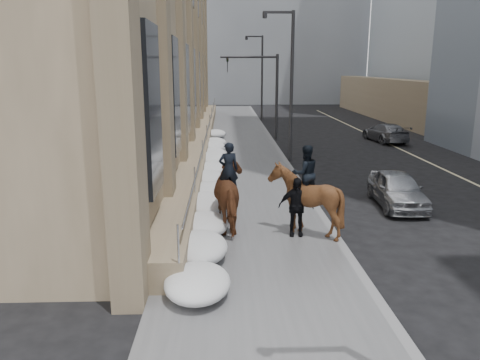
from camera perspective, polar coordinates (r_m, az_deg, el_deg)
name	(u,v)px	position (r m, az deg, el deg)	size (l,w,h in m)	color
ground	(254,263)	(12.77, 1.70, -10.06)	(140.00, 140.00, 0.00)	black
sidewalk	(241,176)	(22.26, 0.08, 0.47)	(5.00, 80.00, 0.12)	#505053
curb	(295,176)	(22.51, 6.76, 0.52)	(0.24, 80.00, 0.12)	slate
lane_line	(457,176)	(24.95, 24.95, 0.49)	(0.15, 70.00, 0.01)	#BFB78C
limestone_building	(153,6)	(32.17, -10.61, 20.15)	(6.10, 44.00, 18.00)	#887559
bg_building_mid	(256,4)	(72.37, 1.96, 20.66)	(30.00, 12.00, 28.00)	slate
bg_building_far	(193,38)	(83.97, -5.77, 16.89)	(24.00, 12.00, 20.00)	gray
streetlight_mid	(289,77)	(25.91, 5.97, 12.35)	(1.71, 0.24, 8.00)	#2D2D30
streetlight_far	(260,73)	(45.80, 2.50, 12.93)	(1.71, 0.24, 8.00)	#2D2D30
traffic_signal	(264,83)	(33.81, 2.93, 11.70)	(4.10, 0.22, 6.00)	#2D2D30
snow_bank	(210,177)	(20.33, -3.73, 0.35)	(1.70, 18.10, 0.76)	white
mounted_horse_left	(233,193)	(14.73, -0.88, -1.65)	(1.62, 2.71, 2.73)	#542D19
mounted_horse_right	(305,197)	(14.31, 7.92, -2.04)	(2.20, 2.35, 2.74)	#432613
pedestrian	(296,207)	(14.22, 6.84, -3.24)	(1.06, 0.44, 1.81)	black
car_silver	(397,189)	(18.52, 18.60, -1.04)	(1.58, 3.91, 1.33)	#A5A7AD
car_grey	(385,132)	(34.45, 17.29, 5.56)	(1.84, 4.52, 1.31)	slate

